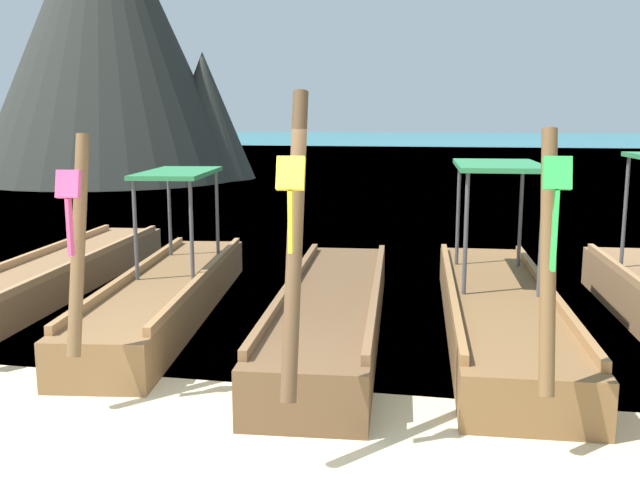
{
  "coord_description": "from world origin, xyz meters",
  "views": [
    {
      "loc": [
        1.63,
        -4.42,
        2.58
      ],
      "look_at": [
        0.0,
        3.88,
        1.11
      ],
      "focal_mm": 39.37,
      "sensor_mm": 36.0,
      "label": 1
    }
  ],
  "objects_px": {
    "longtail_boat_blue_ribbon": "(54,276)",
    "longtail_boat_green_ribbon": "(499,307)",
    "longtail_boat_yellow_ribbon": "(332,312)",
    "karst_rock": "(112,32)",
    "longtail_boat_pink_ribbon": "(169,291)"
  },
  "relations": [
    {
      "from": "longtail_boat_yellow_ribbon",
      "to": "longtail_boat_green_ribbon",
      "type": "relative_size",
      "value": 1.0
    },
    {
      "from": "longtail_boat_pink_ribbon",
      "to": "longtail_boat_green_ribbon",
      "type": "xyz_separation_m",
      "value": [
        4.23,
        0.04,
        0.0
      ]
    },
    {
      "from": "longtail_boat_green_ribbon",
      "to": "karst_rock",
      "type": "distance_m",
      "value": 25.02
    },
    {
      "from": "longtail_boat_green_ribbon",
      "to": "karst_rock",
      "type": "relative_size",
      "value": 0.49
    },
    {
      "from": "longtail_boat_blue_ribbon",
      "to": "longtail_boat_yellow_ribbon",
      "type": "distance_m",
      "value": 4.62
    },
    {
      "from": "longtail_boat_yellow_ribbon",
      "to": "longtail_boat_green_ribbon",
      "type": "distance_m",
      "value": 2.02
    },
    {
      "from": "longtail_boat_blue_ribbon",
      "to": "longtail_boat_yellow_ribbon",
      "type": "height_order",
      "value": "longtail_boat_yellow_ribbon"
    },
    {
      "from": "longtail_boat_green_ribbon",
      "to": "longtail_boat_yellow_ribbon",
      "type": "bearing_deg",
      "value": -166.14
    },
    {
      "from": "longtail_boat_pink_ribbon",
      "to": "karst_rock",
      "type": "distance_m",
      "value": 22.81
    },
    {
      "from": "longtail_boat_pink_ribbon",
      "to": "longtail_boat_yellow_ribbon",
      "type": "bearing_deg",
      "value": -10.97
    },
    {
      "from": "longtail_boat_yellow_ribbon",
      "to": "karst_rock",
      "type": "distance_m",
      "value": 24.31
    },
    {
      "from": "longtail_boat_yellow_ribbon",
      "to": "longtail_boat_blue_ribbon",
      "type": "bearing_deg",
      "value": 164.23
    },
    {
      "from": "longtail_boat_blue_ribbon",
      "to": "karst_rock",
      "type": "distance_m",
      "value": 21.19
    },
    {
      "from": "longtail_boat_blue_ribbon",
      "to": "longtail_boat_green_ribbon",
      "type": "relative_size",
      "value": 1.15
    },
    {
      "from": "longtail_boat_yellow_ribbon",
      "to": "karst_rock",
      "type": "xyz_separation_m",
      "value": [
        -12.83,
        19.83,
        5.77
      ]
    }
  ]
}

